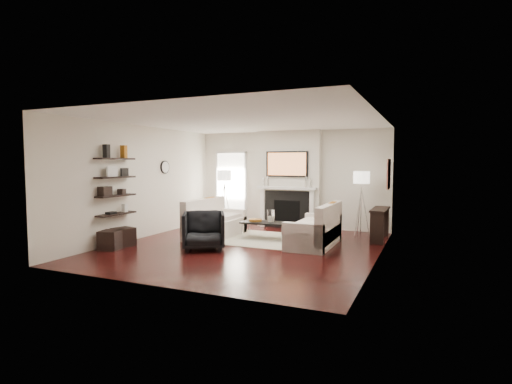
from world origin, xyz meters
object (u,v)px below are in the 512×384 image
at_px(lamp_right_shade, 362,177).
at_px(ottoman_near, 123,237).
at_px(armchair, 204,229).
at_px(loveseat_left_base, 216,228).
at_px(loveseat_right_base, 314,236).
at_px(coffee_table, 265,223).
at_px(lamp_left_shade, 224,175).

relative_size(lamp_right_shade, ottoman_near, 1.00).
xyz_separation_m(armchair, ottoman_near, (-1.77, -0.44, -0.23)).
height_order(loveseat_left_base, lamp_right_shade, lamp_right_shade).
bearing_deg(loveseat_right_base, coffee_table, 170.72).
xyz_separation_m(loveseat_left_base, loveseat_right_base, (2.48, -0.01, 0.00)).
relative_size(loveseat_left_base, ottoman_near, 4.50).
height_order(loveseat_right_base, lamp_right_shade, lamp_right_shade).
bearing_deg(loveseat_right_base, lamp_left_shade, 150.95).
relative_size(loveseat_right_base, ottoman_near, 4.50).
distance_m(coffee_table, ottoman_near, 3.21).
distance_m(loveseat_left_base, coffee_table, 1.26).
bearing_deg(ottoman_near, coffee_table, 37.53).
bearing_deg(loveseat_right_base, armchair, -146.93).
height_order(loveseat_left_base, armchair, armchair).
distance_m(coffee_table, armchair, 1.70).
bearing_deg(loveseat_left_base, ottoman_near, -126.71).
relative_size(lamp_left_shade, lamp_right_shade, 1.00).
xyz_separation_m(loveseat_right_base, ottoman_near, (-3.78, -1.75, -0.01)).
distance_m(loveseat_left_base, ottoman_near, 2.19).
bearing_deg(lamp_left_shade, loveseat_right_base, -29.05).
height_order(armchair, ottoman_near, armchair).
height_order(coffee_table, armchair, armchair).
xyz_separation_m(lamp_left_shade, lamp_right_shade, (3.90, -0.05, 0.00)).
height_order(armchair, lamp_left_shade, lamp_left_shade).
xyz_separation_m(loveseat_left_base, coffee_table, (1.23, 0.20, 0.19)).
height_order(loveseat_right_base, coffee_table, same).
height_order(loveseat_right_base, ottoman_near, loveseat_right_base).
bearing_deg(armchair, loveseat_left_base, 79.34).
height_order(loveseat_left_base, coffee_table, same).
bearing_deg(coffee_table, loveseat_left_base, -170.95).
distance_m(loveseat_left_base, loveseat_right_base, 2.48).
bearing_deg(lamp_right_shade, lamp_left_shade, 179.19).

